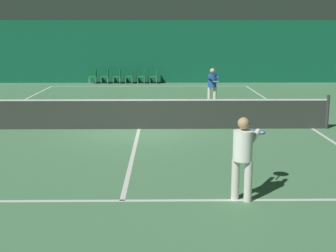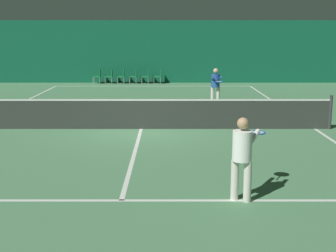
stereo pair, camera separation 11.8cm
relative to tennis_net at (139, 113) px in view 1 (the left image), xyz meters
name	(u,v)px [view 1 (the left image)]	position (x,y,z in m)	size (l,w,h in m)	color
ground_plane	(139,129)	(0.00, 0.00, -0.51)	(60.00, 60.00, 0.00)	#4C7F56
backdrop_curtain	(150,52)	(0.00, 13.76, 1.33)	(23.00, 0.12, 3.69)	#0F5138
court_line_baseline_far	(149,86)	(0.00, 11.90, -0.51)	(11.00, 0.10, 0.00)	silver
court_line_service_far	(146,100)	(0.00, 6.40, -0.51)	(8.25, 0.10, 0.00)	silver
court_line_service_near	(122,201)	(0.00, -6.40, -0.51)	(8.25, 0.10, 0.00)	silver
court_line_sideline_right	(312,128)	(5.50, 0.00, -0.51)	(0.10, 23.80, 0.00)	silver
court_line_centre	(139,129)	(0.00, 0.00, -0.51)	(0.10, 12.80, 0.00)	silver
tennis_net	(139,113)	(0.00, 0.00, 0.00)	(12.00, 0.10, 1.07)	#2D332D
player_near	(243,152)	(2.19, -6.35, 0.38)	(0.88, 1.31, 1.53)	beige
player_far	(212,84)	(2.83, 4.90, 0.38)	(0.42, 1.31, 1.53)	beige
courtside_chair_0	(94,76)	(-3.30, 13.21, -0.03)	(0.44, 0.44, 0.84)	#99999E
courtside_chair_1	(106,76)	(-2.58, 13.21, -0.03)	(0.44, 0.44, 0.84)	#99999E
courtside_chair_2	(118,75)	(-1.86, 13.21, -0.03)	(0.44, 0.44, 0.84)	#99999E
courtside_chair_3	(130,75)	(-1.15, 13.21, -0.03)	(0.44, 0.44, 0.84)	#99999E
courtside_chair_4	(142,75)	(-0.43, 13.21, -0.03)	(0.44, 0.44, 0.84)	#99999E
courtside_chair_5	(154,75)	(0.29, 13.21, -0.03)	(0.44, 0.44, 0.84)	#99999E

